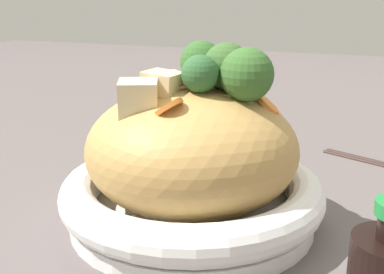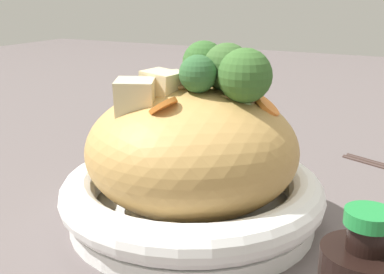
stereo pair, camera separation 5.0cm
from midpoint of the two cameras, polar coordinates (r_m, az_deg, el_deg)
ground_plane at (r=0.53m, az=-2.71°, el=-9.74°), size 3.00×3.00×0.00m
serving_bowl at (r=0.52m, az=-2.76°, el=-6.99°), size 0.27×0.27×0.05m
noodle_heap at (r=0.50m, az=-2.84°, el=-1.43°), size 0.22×0.22×0.14m
broccoli_florets at (r=0.48m, az=0.75°, el=7.69°), size 0.09×0.11×0.06m
carrot_coins at (r=0.49m, az=-0.75°, el=4.87°), size 0.12×0.14×0.03m
zucchini_slices at (r=0.55m, az=-2.11°, el=5.50°), size 0.12×0.05×0.05m
chicken_chunks at (r=0.47m, az=-7.58°, el=5.28°), size 0.09×0.05×0.04m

